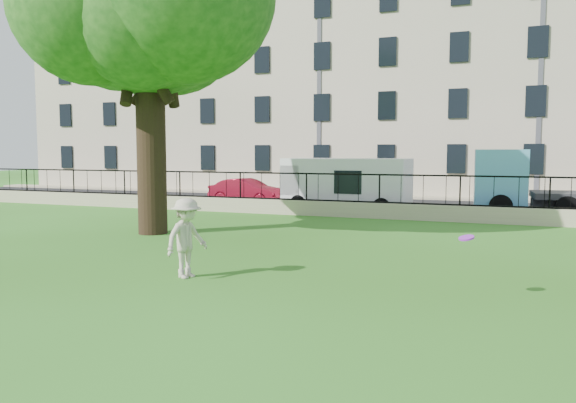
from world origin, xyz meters
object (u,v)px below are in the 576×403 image
at_px(frisbee, 466,238).
at_px(man, 187,238).
at_px(blue_truck, 558,183).
at_px(red_sedan, 247,192).
at_px(white_van, 346,185).

bearing_deg(frisbee, man, -176.49).
xyz_separation_m(man, blue_truck, (7.95, 15.04, 0.51)).
bearing_deg(red_sedan, frisbee, -136.67).
distance_m(man, blue_truck, 17.02).
relative_size(frisbee, red_sedan, 0.07).
distance_m(frisbee, white_van, 14.96).
distance_m(white_van, blue_truck, 8.56).
bearing_deg(white_van, red_sedan, 171.29).
bearing_deg(red_sedan, blue_truck, -84.25).
relative_size(red_sedan, white_van, 0.70).
xyz_separation_m(frisbee, red_sedan, (-11.32, 14.71, -0.46)).
bearing_deg(blue_truck, man, -121.83).
relative_size(red_sedan, blue_truck, 0.60).
height_order(man, frisbee, man).
xyz_separation_m(frisbee, white_van, (-6.00, 13.71, 0.06)).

